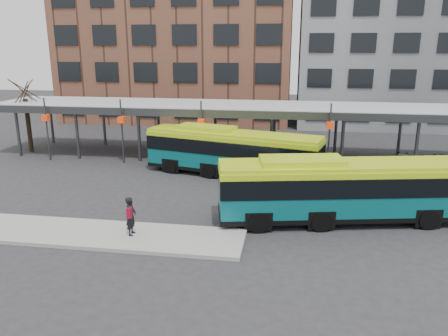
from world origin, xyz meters
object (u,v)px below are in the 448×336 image
(tree, at_px, (28,123))
(pedestrian, at_px, (131,216))
(bus_front, at_px, (340,188))
(bus_rear, at_px, (232,151))

(tree, distance_m, pedestrian, 20.75)
(tree, distance_m, bus_front, 26.48)
(tree, bearing_deg, bus_rear, -13.67)
(tree, distance_m, bus_rear, 18.01)
(bus_front, distance_m, pedestrian, 10.21)
(tree, height_order, bus_front, tree)
(bus_front, relative_size, pedestrian, 6.80)
(tree, relative_size, bus_rear, 0.46)
(tree, bearing_deg, pedestrian, -46.26)
(pedestrian, bearing_deg, bus_rear, -19.59)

